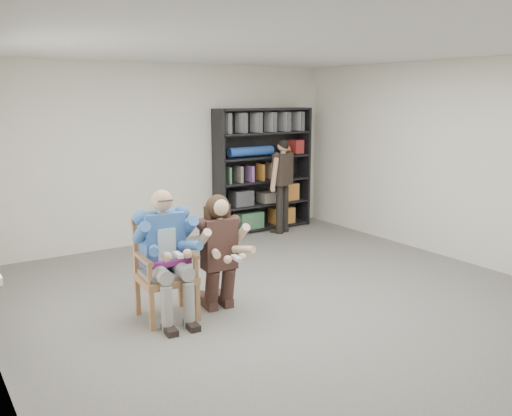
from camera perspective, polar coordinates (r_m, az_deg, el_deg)
room_shell at (r=5.71m, az=4.98°, el=2.65°), size 6.00×7.00×2.80m
floor at (r=6.09m, az=4.75°, el=-10.48°), size 6.00×7.00×0.01m
armchair at (r=5.72m, az=-9.45°, el=-6.42°), size 0.66×0.64×1.06m
seated_man at (r=5.68m, az=-9.50°, el=-4.89°), size 0.65×0.87×1.38m
kneeling_woman at (r=5.84m, az=-3.77°, el=-4.89°), size 0.59×0.88×1.26m
bookshelf at (r=9.38m, az=0.76°, el=4.05°), size 1.80×0.38×2.10m
standing_man at (r=9.16m, az=2.81°, el=2.27°), size 0.56×0.43×1.60m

